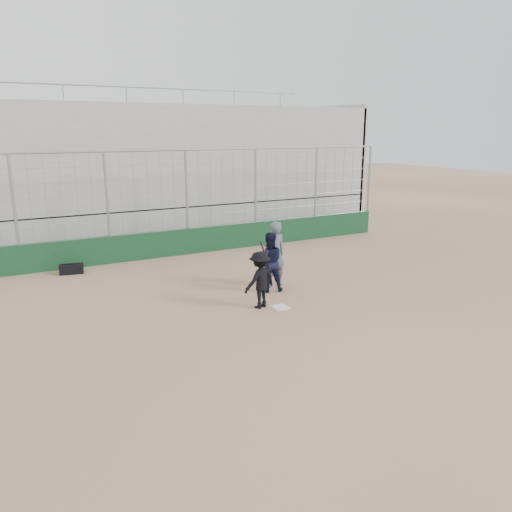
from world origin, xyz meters
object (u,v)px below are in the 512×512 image
batter_at_plate (260,280)px  umpire (274,257)px  catcher_crouched (269,272)px  equipment_bag (71,269)px

batter_at_plate → umpire: bearing=48.0°
catcher_crouched → umpire: 0.64m
batter_at_plate → catcher_crouched: size_ratio=1.43×
umpire → equipment_bag: umpire is taller
umpire → catcher_crouched: bearing=40.6°
equipment_bag → catcher_crouched: bearing=-44.5°
catcher_crouched → umpire: (0.41, 0.39, 0.31)m
batter_at_plate → umpire: 1.96m
batter_at_plate → umpire: (1.30, 1.45, 0.13)m
batter_at_plate → catcher_crouched: (0.90, 1.06, -0.18)m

